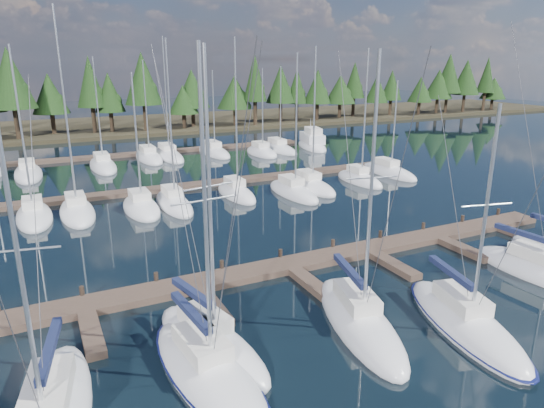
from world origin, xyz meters
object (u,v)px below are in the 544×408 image
front_sailboat_1 (207,370)px  motor_yacht_right (312,144)px  front_sailboat_3 (359,320)px  front_sailboat_5 (539,271)px  main_dock (293,269)px  front_sailboat_2 (210,343)px  front_sailboat_4 (464,322)px

front_sailboat_1 → motor_yacht_right: size_ratio=1.36×
front_sailboat_3 → front_sailboat_5: (13.30, -0.04, 0.01)m
front_sailboat_5 → motor_yacht_right: (10.37, 44.49, 0.24)m
main_dock → front_sailboat_2: size_ratio=3.15×
motor_yacht_right → front_sailboat_3: bearing=-118.0°
motor_yacht_right → front_sailboat_2: bearing=-125.6°
main_dock → front_sailboat_3: bearing=-90.4°
front_sailboat_1 → front_sailboat_5: bearing=1.2°
front_sailboat_1 → front_sailboat_4: bearing=-8.7°
front_sailboat_1 → front_sailboat_3: front_sailboat_1 is taller
front_sailboat_5 → front_sailboat_1: bearing=-178.8°
front_sailboat_2 → front_sailboat_4: size_ratio=1.20×
front_sailboat_3 → motor_yacht_right: size_ratio=1.34×
front_sailboat_4 → motor_yacht_right: 50.62m
front_sailboat_5 → motor_yacht_right: 45.68m
main_dock → front_sailboat_2: bearing=-142.4°
front_sailboat_2 → front_sailboat_4: (11.76, -3.74, -0.03)m
main_dock → motor_yacht_right: size_ratio=4.27×
main_dock → front_sailboat_2: 9.19m
main_dock → front_sailboat_3: (-0.05, -6.95, 0.08)m
front_sailboat_1 → motor_yacht_right: front_sailboat_1 is taller
front_sailboat_4 → front_sailboat_5: size_ratio=0.75×
front_sailboat_5 → front_sailboat_2: bearing=176.2°
front_sailboat_1 → motor_yacht_right: bearing=54.8°
front_sailboat_2 → front_sailboat_5: (20.53, -1.37, -0.00)m
main_dock → front_sailboat_2: (-7.28, -5.61, 0.09)m
main_dock → front_sailboat_5: size_ratio=2.83×
front_sailboat_3 → front_sailboat_4: size_ratio=1.19×
front_sailboat_1 → front_sailboat_4: 12.67m
front_sailboat_2 → main_dock: bearing=37.6°
front_sailboat_3 → front_sailboat_1: bearing=-176.5°
front_sailboat_2 → motor_yacht_right: 53.04m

